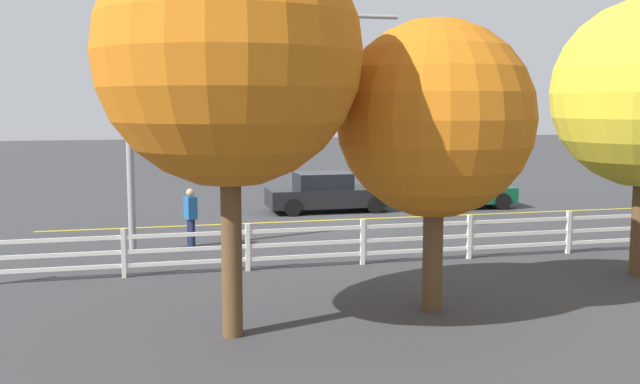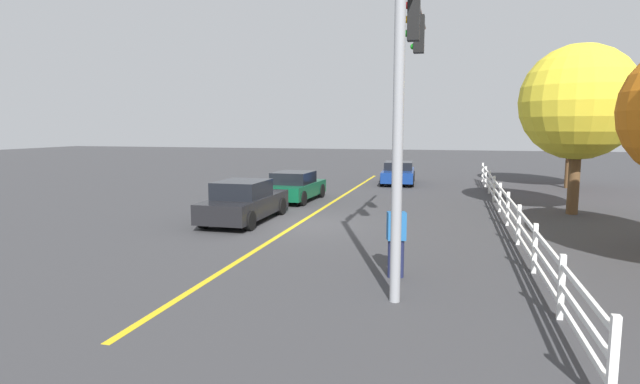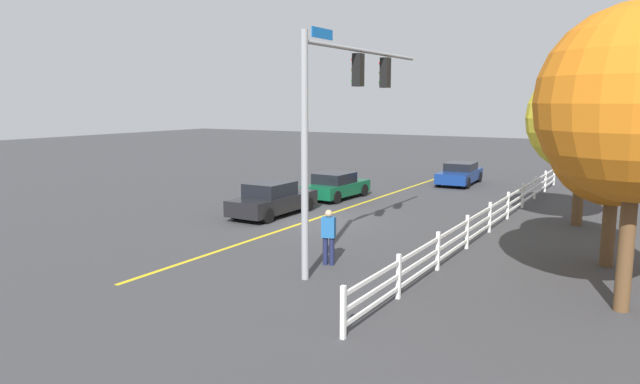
{
  "view_description": "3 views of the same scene",
  "coord_description": "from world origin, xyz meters",
  "views": [
    {
      "loc": [
        6.65,
        24.12,
        4.02
      ],
      "look_at": [
        1.1,
        1.54,
        1.19
      ],
      "focal_mm": 41.0,
      "sensor_mm": 36.0,
      "label": 1
    },
    {
      "loc": [
        16.26,
        5.04,
        3.3
      ],
      "look_at": [
        1.7,
        1.24,
        1.37
      ],
      "focal_mm": 28.21,
      "sensor_mm": 36.0,
      "label": 2
    },
    {
      "loc": [
        20.05,
        12.38,
        4.89
      ],
      "look_at": [
        0.52,
        0.75,
        1.32
      ],
      "focal_mm": 32.48,
      "sensor_mm": 36.0,
      "label": 3
    }
  ],
  "objects": [
    {
      "name": "tree_3",
      "position": [
        -4.62,
        9.61,
        4.23
      ],
      "size": [
        4.31,
        4.31,
        6.4
      ],
      "color": "brown",
      "rests_on": "ground_plane"
    },
    {
      "name": "lane_center_stripe",
      "position": [
        -4.0,
        0.0,
        0.0
      ],
      "size": [
        28.0,
        0.16,
        0.01
      ],
      "primitive_type": "cube",
      "color": "gold",
      "rests_on": "ground_plane"
    },
    {
      "name": "signal_assembly",
      "position": [
        4.8,
        4.08,
        4.84
      ],
      "size": [
        7.57,
        0.37,
        6.86
      ],
      "color": "gray",
      "rests_on": "ground_plane"
    },
    {
      "name": "ground_plane",
      "position": [
        0.0,
        0.0,
        0.0
      ],
      "size": [
        120.0,
        120.0,
        0.0
      ],
      "primitive_type": "plane",
      "color": "#38383A"
    },
    {
      "name": "tree_1",
      "position": [
        -13.7,
        11.28,
        4.51
      ],
      "size": [
        5.0,
        5.0,
        7.02
      ],
      "color": "brown",
      "rests_on": "ground_plane"
    },
    {
      "name": "pedestrian",
      "position": [
        5.36,
        3.93,
        0.93
      ],
      "size": [
        0.36,
        0.46,
        1.69
      ],
      "rotation": [
        0.0,
        0.0,
        0.28
      ],
      "color": "#191E3F",
      "rests_on": "ground_plane"
    },
    {
      "name": "car_2",
      "position": [
        -0.05,
        -1.98,
        0.69
      ],
      "size": [
        4.55,
        1.84,
        1.46
      ],
      "rotation": [
        0.0,
        0.0,
        3.14
      ],
      "color": "black",
      "rests_on": "ground_plane"
    },
    {
      "name": "car_0",
      "position": [
        -5.26,
        -1.76,
        0.65
      ],
      "size": [
        4.05,
        2.0,
        1.33
      ],
      "rotation": [
        0.0,
        0.0,
        3.1
      ],
      "color": "#0C4C2D",
      "rests_on": "ground_plane"
    },
    {
      "name": "car_1",
      "position": [
        -13.55,
        2.06,
        0.63
      ],
      "size": [
        4.62,
        2.09,
        1.28
      ],
      "rotation": [
        0.0,
        0.0,
        0.06
      ],
      "color": "navy",
      "rests_on": "ground_plane"
    },
    {
      "name": "white_rail_fence",
      "position": [
        -3.0,
        6.95,
        0.6
      ],
      "size": [
        26.1,
        0.1,
        1.15
      ],
      "color": "white",
      "rests_on": "ground_plane"
    }
  ]
}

